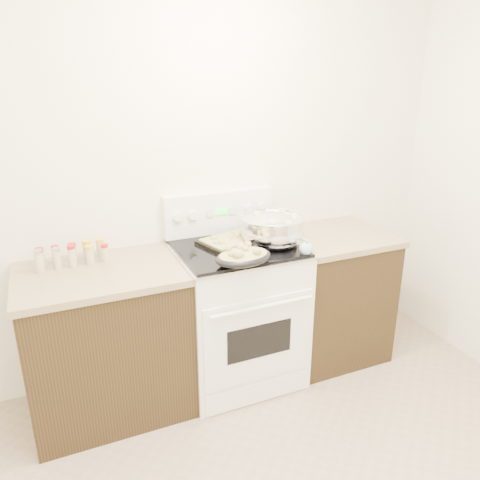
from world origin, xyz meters
TOP-DOWN VIEW (x-y plane):
  - room_shell at (0.00, 0.00)m, footprint 4.10×3.60m
  - counter_left at (-0.48, 1.43)m, footprint 0.93×0.67m
  - counter_right at (1.08, 1.43)m, footprint 0.73×0.67m
  - kitchen_range at (0.35, 1.42)m, footprint 0.78×0.73m
  - mixing_bowl at (0.58, 1.37)m, footprint 0.51×0.51m
  - roasting_pan at (0.27, 1.14)m, footprint 0.36×0.27m
  - baking_sheet at (0.35, 1.48)m, footprint 0.46×0.38m
  - wooden_spoon at (0.40, 1.44)m, footprint 0.15×0.24m
  - blue_ladle at (0.68, 1.15)m, footprint 0.11×0.28m
  - spice_jars at (-0.61, 1.59)m, footprint 0.40×0.15m

SIDE VIEW (x-z plane):
  - counter_left at x=-0.48m, z-range 0.00..0.92m
  - counter_right at x=1.08m, z-range 0.00..0.92m
  - kitchen_range at x=0.35m, z-range -0.12..1.10m
  - wooden_spoon at x=0.40m, z-range 0.93..0.98m
  - baking_sheet at x=0.35m, z-range 0.93..0.99m
  - blue_ladle at x=0.68m, z-range 0.93..1.03m
  - spice_jars at x=-0.61m, z-range 0.91..1.04m
  - roasting_pan at x=0.27m, z-range 0.93..1.05m
  - mixing_bowl at x=0.58m, z-range 0.92..1.15m
  - room_shell at x=0.00m, z-range 0.33..3.08m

